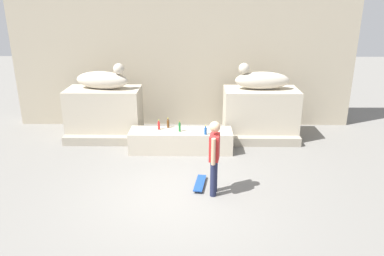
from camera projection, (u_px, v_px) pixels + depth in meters
ground_plane at (176, 195)px, 8.13m from camera, size 40.00×40.00×0.00m
facade_wall at (183, 46)px, 12.05m from camera, size 10.99×0.60×5.17m
pedestal_left at (105, 113)px, 11.34m from camera, size 2.19×1.16×1.51m
pedestal_right at (260, 113)px, 11.29m from camera, size 2.19×1.16×1.51m
statue_reclining_left at (103, 79)px, 10.99m from camera, size 1.68×0.85×0.78m
statue_reclining_right at (261, 80)px, 10.95m from camera, size 1.60×0.56×0.78m
ledge_block at (181, 141)px, 10.40m from camera, size 2.85×0.81×0.60m
skater at (214, 155)px, 7.91m from camera, size 0.25×0.54×1.67m
skateboard at (200, 183)px, 8.53m from camera, size 0.32×0.82×0.08m
bottle_red at (159, 126)px, 10.35m from camera, size 0.06×0.06×0.28m
bottle_blue at (205, 131)px, 9.98m from camera, size 0.07×0.07×0.26m
bottle_brown at (168, 124)px, 10.51m from camera, size 0.07×0.07×0.28m
bottle_green at (180, 127)px, 10.20m from camera, size 0.06×0.06×0.30m
stair_step at (182, 139)px, 10.96m from camera, size 6.92×0.50×0.25m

